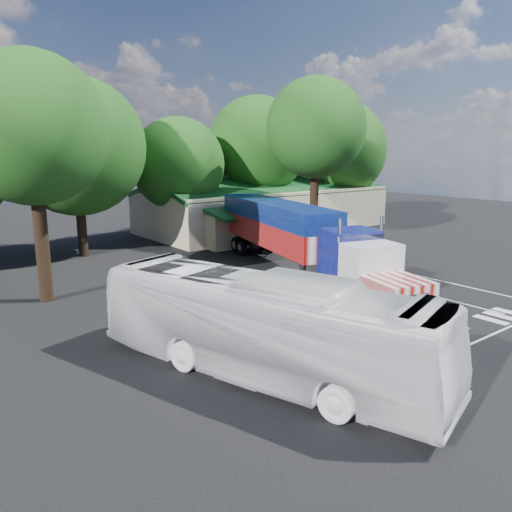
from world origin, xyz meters
TOP-DOWN VIEW (x-y plane):
  - ground at (0.00, 0.00)m, footprint 120.00×120.00m
  - event_hall at (13.74, 17.81)m, footprint 24.20×14.12m
  - tree_row_c at (-5.00, 16.20)m, footprint 10.00×10.00m
  - tree_row_d at (4.00, 17.50)m, footprint 8.00×8.00m
  - tree_row_e at (13.00, 18.00)m, footprint 9.60×9.60m
  - tree_row_f at (23.00, 16.80)m, footprint 10.40×10.40m
  - tree_near_left at (-10.50, 6.00)m, footprint 7.60×7.60m
  - tree_near_right at (11.50, 8.50)m, footprint 8.00×8.00m
  - semi_truck at (3.79, 2.37)m, footprint 8.38×21.68m
  - woman at (2.30, 0.00)m, footprint 0.47×0.65m
  - bicycle at (5.50, 8.00)m, footprint 0.72×1.80m
  - tour_bus at (-7.00, -8.00)m, footprint 6.83×13.50m
  - silver_sedan at (9.09, 11.28)m, footprint 4.44×1.69m

SIDE VIEW (x-z plane):
  - ground at x=0.00m, z-range 0.00..0.00m
  - bicycle at x=5.50m, z-range 0.00..0.93m
  - silver_sedan at x=9.09m, z-range 0.00..1.44m
  - woman at x=2.30m, z-range 0.00..1.66m
  - tour_bus at x=-7.00m, z-range 0.00..3.67m
  - event_hall at x=13.74m, z-range -0.56..4.99m
  - semi_truck at x=3.79m, z-range 0.30..4.86m
  - tree_row_d at x=4.00m, z-range 1.28..11.88m
  - tree_row_f at x=23.00m, z-range 1.29..14.29m
  - tree_row_c at x=-5.00m, z-range 1.51..14.56m
  - tree_row_e at x=13.00m, z-range 1.64..14.54m
  - tree_near_left at x=-10.50m, z-range 2.49..15.14m
  - tree_near_right at x=11.50m, z-range 2.71..16.21m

